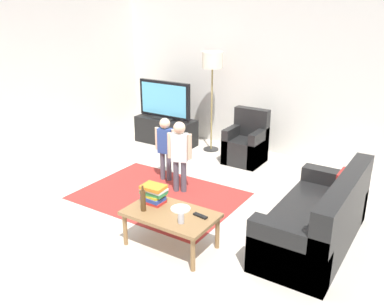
# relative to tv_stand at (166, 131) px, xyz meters

# --- Properties ---
(ground) EXTENTS (7.80, 7.80, 0.00)m
(ground) POSITION_rel_tv_stand_xyz_m (1.69, -2.30, -0.24)
(ground) COLOR beige
(wall_back) EXTENTS (6.00, 0.12, 2.70)m
(wall_back) POSITION_rel_tv_stand_xyz_m (1.69, 0.70, 1.11)
(wall_back) COLOR silver
(wall_back) RESTS_ON ground
(wall_left) EXTENTS (0.12, 6.00, 2.70)m
(wall_left) POSITION_rel_tv_stand_xyz_m (-1.31, -2.30, 1.11)
(wall_left) COLOR silver
(wall_left) RESTS_ON ground
(area_rug) EXTENTS (2.20, 1.60, 0.01)m
(area_rug) POSITION_rel_tv_stand_xyz_m (1.28, -1.92, -0.24)
(area_rug) COLOR #9E2D28
(area_rug) RESTS_ON ground
(tv_stand) EXTENTS (1.20, 0.44, 0.50)m
(tv_stand) POSITION_rel_tv_stand_xyz_m (0.00, 0.00, 0.00)
(tv_stand) COLOR black
(tv_stand) RESTS_ON ground
(tv) EXTENTS (1.10, 0.28, 0.71)m
(tv) POSITION_rel_tv_stand_xyz_m (0.00, -0.02, 0.60)
(tv) COLOR black
(tv) RESTS_ON tv_stand
(couch) EXTENTS (0.80, 1.80, 0.86)m
(couch) POSITION_rel_tv_stand_xyz_m (3.55, -1.95, 0.05)
(couch) COLOR black
(couch) RESTS_ON ground
(armchair) EXTENTS (0.60, 0.60, 0.90)m
(armchair) POSITION_rel_tv_stand_xyz_m (1.72, -0.04, 0.05)
(armchair) COLOR black
(armchair) RESTS_ON ground
(floor_lamp) EXTENTS (0.36, 0.36, 1.78)m
(floor_lamp) POSITION_rel_tv_stand_xyz_m (0.92, 0.15, 1.30)
(floor_lamp) COLOR #262626
(floor_lamp) RESTS_ON ground
(child_near_tv) EXTENTS (0.32, 0.16, 0.98)m
(child_near_tv) POSITION_rel_tv_stand_xyz_m (1.03, -1.41, 0.35)
(child_near_tv) COLOR #4C4C59
(child_near_tv) RESTS_ON ground
(child_center) EXTENTS (0.33, 0.20, 1.04)m
(child_center) POSITION_rel_tv_stand_xyz_m (1.44, -1.64, 0.38)
(child_center) COLOR #4C4C59
(child_center) RESTS_ON ground
(coffee_table) EXTENTS (1.00, 0.60, 0.42)m
(coffee_table) POSITION_rel_tv_stand_xyz_m (2.16, -2.87, 0.13)
(coffee_table) COLOR olive
(coffee_table) RESTS_ON ground
(book_stack) EXTENTS (0.29, 0.23, 0.21)m
(book_stack) POSITION_rel_tv_stand_xyz_m (1.86, -2.77, 0.29)
(book_stack) COLOR red
(book_stack) RESTS_ON coffee_table
(bottle) EXTENTS (0.06, 0.06, 0.30)m
(bottle) POSITION_rel_tv_stand_xyz_m (1.88, -2.99, 0.30)
(bottle) COLOR #4C3319
(bottle) RESTS_ON coffee_table
(tv_remote) EXTENTS (0.18, 0.07, 0.02)m
(tv_remote) POSITION_rel_tv_stand_xyz_m (2.48, -2.77, 0.19)
(tv_remote) COLOR black
(tv_remote) RESTS_ON coffee_table
(soda_can) EXTENTS (0.07, 0.07, 0.12)m
(soda_can) POSITION_rel_tv_stand_xyz_m (2.38, -2.99, 0.24)
(soda_can) COLOR silver
(soda_can) RESTS_ON coffee_table
(plate) EXTENTS (0.22, 0.22, 0.02)m
(plate) POSITION_rel_tv_stand_xyz_m (2.22, -2.75, 0.18)
(plate) COLOR white
(plate) RESTS_ON coffee_table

